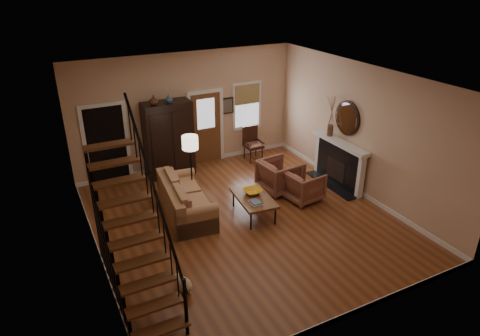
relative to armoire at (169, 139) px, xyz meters
name	(u,v)px	position (x,y,z in m)	size (l,w,h in m)	color
room	(196,138)	(0.29, -1.39, 0.46)	(7.00, 7.33, 3.30)	brown
staircase	(131,216)	(-2.08, -4.45, 0.55)	(0.94, 2.80, 3.20)	brown
fireplace	(340,159)	(3.83, -2.65, -0.31)	(0.33, 1.95, 2.30)	black
armoire	(169,139)	(0.00, 0.00, 0.00)	(1.30, 0.60, 2.10)	black
vase_a	(154,100)	(-0.35, -0.10, 1.17)	(0.24, 0.24, 0.25)	#4C2619
vase_b	(169,99)	(0.05, -0.10, 1.16)	(0.20, 0.20, 0.21)	#334C60
sofa	(186,199)	(-0.38, -2.28, -0.65)	(0.93, 2.16, 0.81)	#A9764D
coffee_table	(254,206)	(1.01, -3.04, -0.81)	(0.74, 1.28, 0.49)	brown
bowl	(253,191)	(1.06, -2.89, -0.51)	(0.44, 0.44, 0.11)	orange
books	(255,202)	(0.89, -3.34, -0.53)	(0.23, 0.32, 0.06)	beige
armchair_left	(303,186)	(2.48, -2.94, -0.67)	(0.82, 0.85, 0.77)	maroon
armchair_right	(279,176)	(2.19, -2.25, -0.63)	(0.90, 0.92, 0.84)	maroon
floor_lamp	(191,169)	(0.01, -1.68, -0.20)	(0.39, 0.39, 1.70)	black
side_chair	(253,144)	(2.55, -0.20, -0.54)	(0.54, 0.54, 1.02)	#331A10
dog	(184,286)	(-1.39, -4.83, -0.89)	(0.26, 0.44, 0.32)	beige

